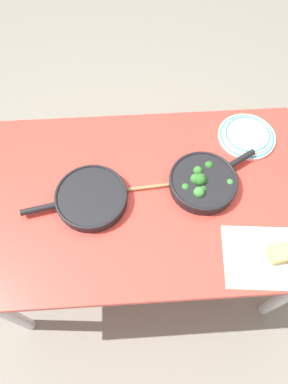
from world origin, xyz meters
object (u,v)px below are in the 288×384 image
object	(u,v)px
skillet_broccoli	(203,182)
grater_knife	(283,264)
dinner_plate_stack	(247,135)
cheese_block	(280,253)
skillet_eggs	(91,198)
wooden_spoon	(129,189)

from	to	relation	value
skillet_broccoli	grater_knife	size ratio (longest dim) A/B	1.20
dinner_plate_stack	cheese_block	bearing A→B (deg)	90.32
grater_knife	dinner_plate_stack	size ratio (longest dim) A/B	1.25
skillet_broccoli	skillet_eggs	xyz separation A→B (m)	(0.43, 0.04, -0.01)
dinner_plate_stack	grater_knife	bearing A→B (deg)	91.22
grater_knife	wooden_spoon	bearing A→B (deg)	-38.06
grater_knife	cheese_block	bearing A→B (deg)	-80.31
skillet_eggs	grater_knife	xyz separation A→B (m)	(-0.67, 0.29, -0.02)
skillet_broccoli	wooden_spoon	world-z (taller)	skillet_broccoli
wooden_spoon	dinner_plate_stack	size ratio (longest dim) A/B	1.60
wooden_spoon	dinner_plate_stack	xyz separation A→B (m)	(-0.51, -0.23, 0.01)
skillet_broccoli	grater_knife	xyz separation A→B (m)	(-0.23, 0.33, -0.02)
skillet_eggs	dinner_plate_stack	size ratio (longest dim) A/B	1.65
skillet_eggs	wooden_spoon	distance (m)	0.15
skillet_broccoli	grater_knife	distance (m)	0.41
skillet_broccoli	cheese_block	distance (m)	0.37
wooden_spoon	skillet_broccoli	bearing A→B (deg)	176.33
skillet_eggs	dinner_plate_stack	distance (m)	0.71
skillet_eggs	skillet_broccoli	bearing A→B (deg)	174.37
grater_knife	skillet_broccoli	bearing A→B (deg)	-60.80
wooden_spoon	cheese_block	size ratio (longest dim) A/B	4.61
skillet_broccoli	skillet_eggs	size ratio (longest dim) A/B	0.91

